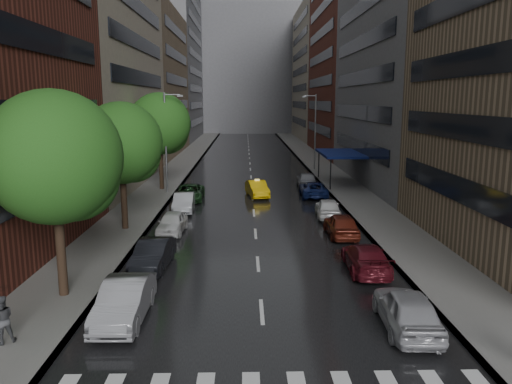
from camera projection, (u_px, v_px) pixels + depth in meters
ground at (266, 363)px, 16.43m from camera, size 220.00×220.00×0.00m
road at (250, 165)px, 65.57m from camera, size 14.00×140.00×0.01m
sidewalk_left at (182, 165)px, 65.36m from camera, size 4.00×140.00×0.15m
sidewalk_right at (318, 165)px, 65.76m from camera, size 4.00×140.00×0.15m
buildings_left at (144, 46)px, 70.96m from camera, size 8.00×108.00×38.00m
buildings_right at (356, 52)px, 69.74m from camera, size 8.05×109.10×36.00m
building_far at (247, 70)px, 129.48m from camera, size 40.00×14.00×32.00m
tree_near at (54, 158)px, 20.70m from camera, size 5.64×5.64×9.00m
tree_mid at (121, 143)px, 31.95m from camera, size 5.29×5.29×8.43m
tree_far at (160, 124)px, 46.41m from camera, size 5.78×5.78×9.21m
taxi at (257, 189)px, 44.32m from camera, size 2.25×4.54×1.43m
parked_cars_left at (172, 223)px, 32.02m from camera, size 2.32×28.44×1.58m
parked_cars_right at (333, 215)px, 34.19m from camera, size 2.48×35.54×1.58m
ped_black_umbrella at (1, 310)px, 17.23m from camera, size 1.06×1.00×2.09m
street_lamp_left at (167, 141)px, 44.85m from camera, size 1.74×0.22×9.00m
street_lamp_right at (315, 130)px, 59.93m from camera, size 1.74×0.22×9.00m
awning at (340, 154)px, 50.45m from camera, size 4.00×8.00×3.12m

